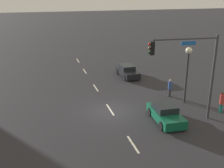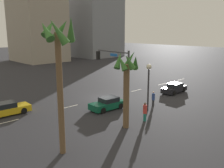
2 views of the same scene
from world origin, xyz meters
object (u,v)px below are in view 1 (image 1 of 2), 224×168
(car_1, at_px, (165,114))
(pedestrian_1, at_px, (170,87))
(car_2, at_px, (127,71))
(streetlamp, at_px, (188,64))
(pedestrian_0, at_px, (222,102))
(traffic_signal, at_px, (193,64))

(car_1, relative_size, pedestrian_1, 2.37)
(car_2, bearing_deg, pedestrian_1, 14.37)
(streetlamp, relative_size, pedestrian_0, 2.77)
(pedestrian_0, bearing_deg, car_1, -88.13)
(streetlamp, height_order, pedestrian_1, streetlamp)
(car_1, distance_m, car_2, 11.84)
(car_2, bearing_deg, pedestrian_0, 20.16)
(streetlamp, xyz_separation_m, pedestrian_1, (-1.75, -0.60, -2.75))
(car_2, height_order, pedestrian_1, pedestrian_1)
(car_1, relative_size, pedestrian_0, 2.22)
(car_1, xyz_separation_m, traffic_signal, (0.33, 1.79, 3.90))
(pedestrian_0, height_order, pedestrian_1, pedestrian_0)
(car_2, xyz_separation_m, pedestrian_1, (7.18, 1.84, 0.28))
(car_1, height_order, streetlamp, streetlamp)
(streetlamp, bearing_deg, pedestrian_0, 34.06)
(streetlamp, height_order, pedestrian_0, streetlamp)
(traffic_signal, relative_size, streetlamp, 1.31)
(car_1, height_order, car_2, car_1)
(traffic_signal, distance_m, streetlamp, 3.65)
(pedestrian_1, bearing_deg, car_2, -165.63)
(traffic_signal, relative_size, pedestrian_1, 3.89)
(car_1, relative_size, streetlamp, 0.80)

